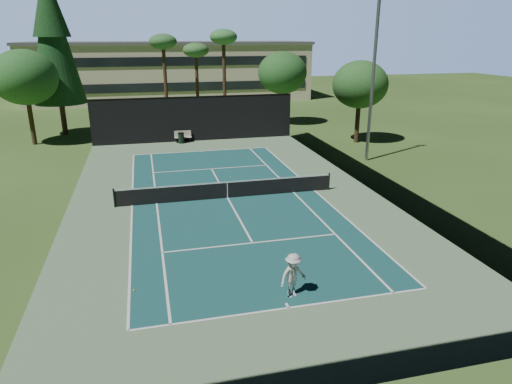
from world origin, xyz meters
TOP-DOWN VIEW (x-y plane):
  - ground at (0.00, 0.00)m, footprint 160.00×160.00m
  - apron_slab at (0.00, 0.00)m, footprint 18.00×32.00m
  - court_surface at (0.00, 0.00)m, footprint 10.97×23.77m
  - court_lines at (0.00, 0.00)m, footprint 11.07×23.87m
  - tennis_net at (0.00, 0.00)m, footprint 12.90×0.10m
  - fence at (0.00, 0.06)m, footprint 18.04×32.05m
  - player at (0.39, -11.14)m, footprint 1.25×0.96m
  - tennis_ball_a at (-5.32, -9.41)m, footprint 0.08×0.08m
  - tennis_ball_b at (-3.59, 1.85)m, footprint 0.08×0.08m
  - tennis_ball_c at (0.96, 4.08)m, footprint 0.06×0.06m
  - tennis_ball_d at (-4.29, 5.09)m, footprint 0.06×0.06m
  - park_bench at (-1.17, 15.77)m, footprint 1.50×0.45m
  - trash_bin at (-1.37, 15.32)m, footprint 0.56×0.56m
  - pine_tree at (-12.00, 22.00)m, footprint 4.80×4.80m
  - palm_a at (-2.00, 24.00)m, footprint 2.80×2.80m
  - palm_b at (1.50, 26.00)m, footprint 2.80×2.80m
  - palm_c at (4.00, 23.00)m, footprint 2.80×2.80m
  - decid_tree_a at (10.00, 22.00)m, footprint 5.12×5.12m
  - decid_tree_b at (14.00, 12.00)m, footprint 4.80×4.80m
  - decid_tree_c at (-14.00, 18.00)m, footprint 5.44×5.44m
  - campus_building at (0.00, 45.98)m, footprint 40.50×12.50m
  - light_pole at (12.00, 6.00)m, footprint 0.90×0.25m

SIDE VIEW (x-z plane):
  - ground at x=0.00m, z-range 0.00..0.00m
  - apron_slab at x=0.00m, z-range 0.00..0.01m
  - court_surface at x=0.00m, z-range 0.01..0.02m
  - court_lines at x=0.00m, z-range 0.02..0.02m
  - tennis_ball_d at x=-4.29m, z-range 0.00..0.06m
  - tennis_ball_c at x=0.96m, z-range 0.00..0.06m
  - tennis_ball_b at x=-3.59m, z-range 0.00..0.08m
  - tennis_ball_a at x=-5.32m, z-range 0.00..0.08m
  - trash_bin at x=-1.37m, z-range 0.01..0.95m
  - park_bench at x=-1.17m, z-range 0.03..1.06m
  - tennis_net at x=0.00m, z-range 0.01..1.11m
  - player at x=0.39m, z-range 0.00..1.71m
  - fence at x=0.00m, z-range -0.01..4.02m
  - campus_building at x=0.00m, z-range 0.06..8.36m
  - decid_tree_b at x=14.00m, z-range 1.51..8.65m
  - decid_tree_a at x=10.00m, z-range 1.61..9.23m
  - decid_tree_c at x=-14.00m, z-range 1.72..9.81m
  - light_pole at x=12.00m, z-range 0.35..12.57m
  - palm_b at x=1.50m, z-range 3.15..11.57m
  - palm_a at x=-2.00m, z-range 3.53..12.85m
  - palm_c at x=4.00m, z-range 3.72..13.49m
  - pine_tree at x=-12.00m, z-range 2.05..17.05m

